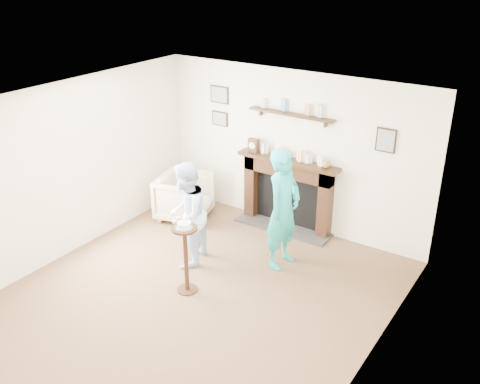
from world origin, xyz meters
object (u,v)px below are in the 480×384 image
armchair (186,217)px  pedestal_table (185,247)px  woman (281,263)px  man (188,262)px

armchair → pedestal_table: (1.35, -1.64, 0.66)m
armchair → woman: (2.05, -0.38, 0.00)m
man → pedestal_table: bearing=20.9°
armchair → man: 1.43m
woman → man: bearing=124.9°
armchair → woman: 2.09m
man → pedestal_table: size_ratio=1.42×
armchair → pedestal_table: pedestal_table is taller
woman → pedestal_table: size_ratio=1.61×
armchair → woman: bearing=-116.3°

